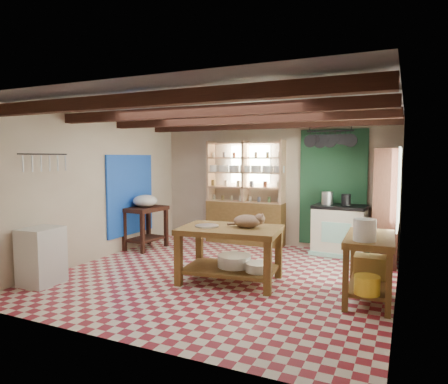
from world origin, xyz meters
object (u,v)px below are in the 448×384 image
at_px(cat, 247,221).
at_px(stove, 340,230).
at_px(work_table, 230,255).
at_px(white_cabinet, 41,256).
at_px(right_counter, 369,268).
at_px(prep_table, 146,228).

bearing_deg(cat, stove, 50.23).
height_order(stove, cat, cat).
height_order(work_table, white_cabinet, white_cabinet).
relative_size(work_table, cat, 3.43).
relative_size(right_counter, cat, 2.79).
bearing_deg(white_cabinet, cat, 22.95).
xyz_separation_m(work_table, prep_table, (-2.43, 1.26, 0.02)).
distance_m(stove, white_cabinet, 5.18).
height_order(white_cabinet, right_counter, right_counter).
distance_m(right_counter, cat, 1.77).
xyz_separation_m(right_counter, cat, (-1.70, 0.03, 0.49)).
bearing_deg(cat, white_cabinet, -170.31).
relative_size(prep_table, cat, 2.02).
relative_size(stove, prep_table, 1.14).
bearing_deg(prep_table, right_counter, -10.72).
height_order(work_table, stove, stove).
distance_m(work_table, white_cabinet, 2.76).
bearing_deg(stove, cat, -110.01).
xyz_separation_m(stove, cat, (-0.98, -2.31, 0.44)).
bearing_deg(stove, white_cabinet, -132.23).
distance_m(work_table, stove, 2.68).
relative_size(prep_table, right_counter, 0.72).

